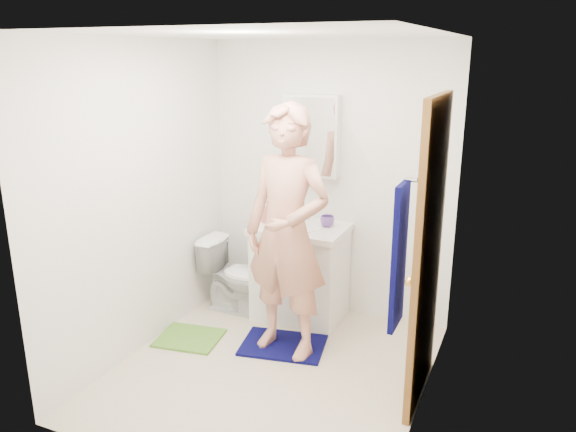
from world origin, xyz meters
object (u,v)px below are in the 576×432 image
at_px(toilet, 238,276).
at_px(medicine_cabinet, 311,136).
at_px(man, 287,233).
at_px(toothbrush_cup, 327,221).
at_px(vanity_cabinet, 300,274).
at_px(soap_dispenser, 268,212).
at_px(towel, 399,257).

bearing_deg(toilet, medicine_cabinet, -58.60).
distance_m(toilet, man, 1.09).
bearing_deg(toothbrush_cup, man, -95.46).
distance_m(vanity_cabinet, toothbrush_cup, 0.55).
xyz_separation_m(medicine_cabinet, soap_dispenser, (-0.30, -0.25, -0.65)).
bearing_deg(medicine_cabinet, vanity_cabinet, -90.00).
bearing_deg(man, medicine_cabinet, 108.62).
height_order(towel, toilet, towel).
xyz_separation_m(towel, man, (-1.03, 0.86, -0.26)).
bearing_deg(man, soap_dispenser, 135.70).
bearing_deg(man, toothbrush_cup, 93.25).
relative_size(toilet, man, 0.35).
relative_size(towel, toilet, 1.18).
relative_size(medicine_cabinet, toothbrush_cup, 5.81).
height_order(medicine_cabinet, man, man).
bearing_deg(toilet, vanity_cabinet, -77.99).
height_order(medicine_cabinet, soap_dispenser, medicine_cabinet).
xyz_separation_m(soap_dispenser, man, (0.45, -0.59, 0.04)).
height_order(towel, man, man).
relative_size(medicine_cabinet, towel, 0.87).
bearing_deg(man, vanity_cabinet, 112.09).
height_order(vanity_cabinet, man, man).
height_order(vanity_cabinet, soap_dispenser, soap_dispenser).
distance_m(vanity_cabinet, towel, 2.08).
relative_size(medicine_cabinet, man, 0.36).
bearing_deg(toilet, towel, -127.76).
distance_m(vanity_cabinet, soap_dispenser, 0.63).
height_order(vanity_cabinet, towel, towel).
distance_m(medicine_cabinet, soap_dispenser, 0.76).
height_order(toilet, man, man).
bearing_deg(towel, medicine_cabinet, 124.61).
bearing_deg(medicine_cabinet, toothbrush_cup, -34.90).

